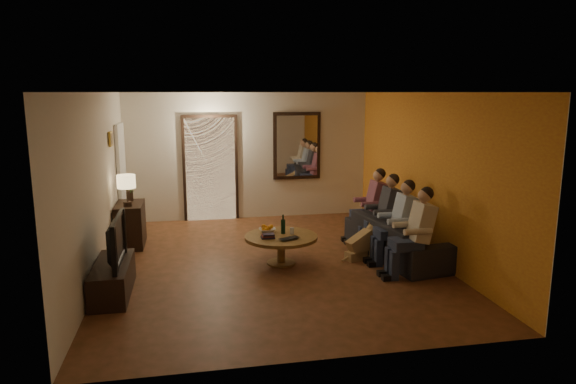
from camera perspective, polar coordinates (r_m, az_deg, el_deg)
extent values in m
cube|color=#4A2E13|center=(8.04, -1.71, -7.85)|extent=(5.00, 6.00, 0.01)
cube|color=white|center=(7.61, -1.83, 11.02)|extent=(5.00, 6.00, 0.01)
cube|color=beige|center=(10.66, -4.34, 3.99)|extent=(5.00, 0.02, 2.60)
cube|color=beige|center=(4.85, 3.90, -4.55)|extent=(5.00, 0.02, 2.60)
cube|color=beige|center=(7.73, -20.38, 0.65)|extent=(0.02, 6.00, 2.60)
cube|color=beige|center=(8.47, 15.17, 1.82)|extent=(0.02, 6.00, 2.60)
cube|color=orange|center=(8.47, 15.11, 1.81)|extent=(0.01, 6.00, 2.60)
cube|color=#FFE0A5|center=(10.61, -8.60, 2.50)|extent=(1.00, 0.06, 2.10)
cube|color=black|center=(10.60, -8.60, 2.49)|extent=(1.12, 0.04, 2.22)
cube|color=silver|center=(10.65, -7.24, 1.75)|extent=(0.45, 0.03, 1.70)
cube|color=black|center=(10.76, 0.99, 5.15)|extent=(1.00, 0.05, 1.40)
cube|color=white|center=(10.73, 1.02, 5.14)|extent=(0.86, 0.02, 1.26)
cube|color=white|center=(10.02, -17.96, 1.41)|extent=(0.06, 0.85, 2.04)
cube|color=#B28C33|center=(8.93, -19.10, 5.61)|extent=(0.03, 0.28, 0.24)
cube|color=brown|center=(8.93, -19.00, 5.61)|extent=(0.01, 0.22, 0.18)
cube|color=black|center=(9.22, -17.10, -3.48)|extent=(0.45, 0.83, 0.74)
cube|color=black|center=(7.15, -18.89, -9.11)|extent=(0.45, 1.26, 0.42)
imported|color=black|center=(7.00, -19.15, -5.11)|extent=(1.07, 0.14, 0.62)
imported|color=black|center=(8.42, 12.07, -4.97)|extent=(2.26, 1.15, 0.63)
cylinder|color=brown|center=(7.92, -0.77, -6.42)|extent=(1.15, 1.15, 0.45)
imported|color=white|center=(8.03, -2.32, -4.28)|extent=(0.26, 0.26, 0.06)
cylinder|color=silver|center=(7.92, 0.45, -4.34)|extent=(0.06, 0.06, 0.10)
imported|color=black|center=(7.61, 0.34, -5.29)|extent=(0.39, 0.34, 0.03)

